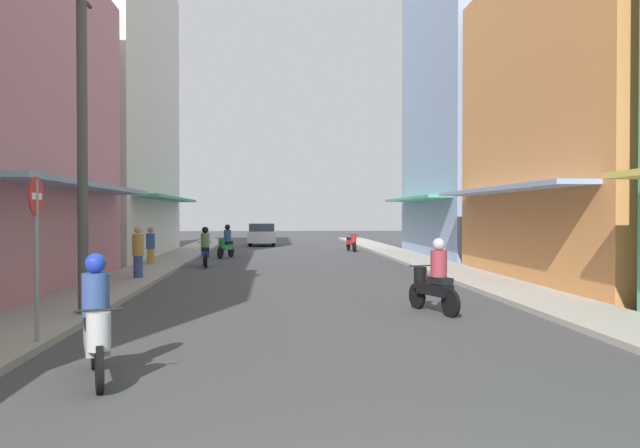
{
  "coord_description": "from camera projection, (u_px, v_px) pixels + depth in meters",
  "views": [
    {
      "loc": [
        -0.96,
        -3.01,
        2.08
      ],
      "look_at": [
        0.44,
        15.48,
        1.78
      ],
      "focal_mm": 35.37,
      "sensor_mm": 36.0,
      "label": 1
    }
  ],
  "objects": [
    {
      "name": "ground_plane",
      "position": [
        299.0,
        270.0,
        23.22
      ],
      "size": [
        106.36,
        106.36,
        0.0
      ],
      "primitive_type": "plane",
      "color": "#424244"
    },
    {
      "name": "sidewalk_left",
      "position": [
        150.0,
        269.0,
        22.81
      ],
      "size": [
        1.93,
        56.35,
        0.12
      ],
      "primitive_type": "cube",
      "color": "#9E9991",
      "rests_on": "ground"
    },
    {
      "name": "sidewalk_right",
      "position": [
        442.0,
        268.0,
        23.63
      ],
      "size": [
        1.93,
        56.35,
        0.12
      ],
      "primitive_type": "cube",
      "color": "#ADA89E",
      "rests_on": "ground"
    },
    {
      "name": "building_left_far",
      "position": [
        94.0,
        107.0,
        29.65
      ],
      "size": [
        7.05,
        13.26,
        14.21
      ],
      "color": "silver",
      "rests_on": "ground"
    },
    {
      "name": "building_right_mid",
      "position": [
        613.0,
        119.0,
        19.04
      ],
      "size": [
        7.05,
        10.92,
        9.9
      ],
      "color": "#D88C4C",
      "rests_on": "ground"
    },
    {
      "name": "building_right_far",
      "position": [
        486.0,
        102.0,
        30.4
      ],
      "size": [
        7.05,
        10.75,
        14.98
      ],
      "color": "#8CA5CC",
      "rests_on": "ground"
    },
    {
      "name": "motorbike_silver",
      "position": [
        96.0,
        324.0,
        7.88
      ],
      "size": [
        0.74,
        1.75,
        1.58
      ],
      "color": "black",
      "rests_on": "ground"
    },
    {
      "name": "motorbike_black",
      "position": [
        434.0,
        279.0,
        13.19
      ],
      "size": [
        0.77,
        1.74,
        1.58
      ],
      "color": "black",
      "rests_on": "ground"
    },
    {
      "name": "motorbike_green",
      "position": [
        226.0,
        243.0,
        29.64
      ],
      "size": [
        0.76,
        1.74,
        1.58
      ],
      "color": "black",
      "rests_on": "ground"
    },
    {
      "name": "motorbike_blue",
      "position": [
        205.0,
        249.0,
        24.64
      ],
      "size": [
        0.57,
        1.8,
        1.58
      ],
      "color": "black",
      "rests_on": "ground"
    },
    {
      "name": "motorbike_red",
      "position": [
        351.0,
        242.0,
        34.76
      ],
      "size": [
        0.56,
        1.8,
        0.96
      ],
      "color": "black",
      "rests_on": "ground"
    },
    {
      "name": "parked_car",
      "position": [
        262.0,
        234.0,
        41.11
      ],
      "size": [
        1.78,
        4.11,
        1.45
      ],
      "color": "silver",
      "rests_on": "ground"
    },
    {
      "name": "pedestrian_foreground",
      "position": [
        150.0,
        247.0,
        24.66
      ],
      "size": [
        0.34,
        0.34,
        1.55
      ],
      "color": "#BF8C3F",
      "rests_on": "ground"
    },
    {
      "name": "pedestrian_midway",
      "position": [
        138.0,
        254.0,
        19.32
      ],
      "size": [
        0.34,
        0.34,
        1.7
      ],
      "color": "#334C8C",
      "rests_on": "ground"
    },
    {
      "name": "utility_pole",
      "position": [
        82.0,
        140.0,
        12.31
      ],
      "size": [
        0.2,
        1.2,
        6.91
      ],
      "color": "#4C4C4F",
      "rests_on": "ground"
    },
    {
      "name": "street_sign_no_entry",
      "position": [
        36.0,
        238.0,
        9.64
      ],
      "size": [
        0.07,
        0.6,
        2.65
      ],
      "color": "gray",
      "rests_on": "ground"
    }
  ]
}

